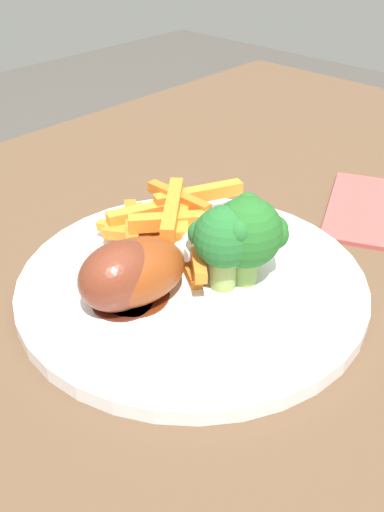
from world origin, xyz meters
The scene contains 7 objects.
dining_table centered at (0.00, 0.00, 0.61)m, with size 1.10×0.87×0.71m.
dinner_plate centered at (-0.02, 0.06, 0.71)m, with size 0.27×0.27×0.01m, color white.
broccoli_floret_front centered at (-0.02, 0.04, 0.76)m, with size 0.05×0.05×0.07m.
broccoli_floret_middle centered at (0.00, 0.03, 0.76)m, with size 0.06×0.05×0.07m.
carrot_fries_pile centered at (0.00, 0.11, 0.74)m, with size 0.14×0.14×0.04m.
chicken_drumstick_near centered at (-0.07, 0.07, 0.74)m, with size 0.14×0.07×0.05m.
chicken_drumstick_far centered at (-0.08, 0.07, 0.74)m, with size 0.11×0.05×0.05m.
Camera 1 is at (-0.29, -0.19, 0.98)m, focal length 40.50 mm.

